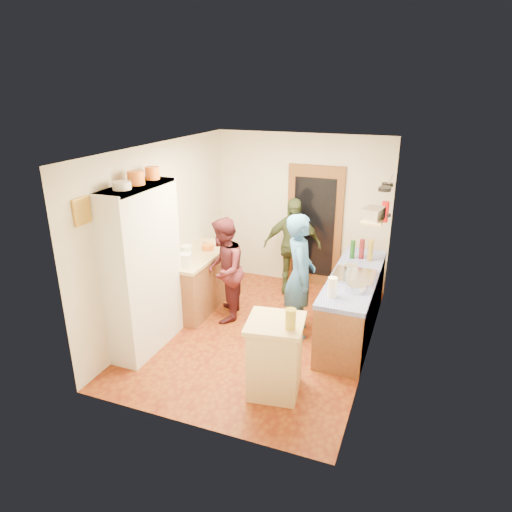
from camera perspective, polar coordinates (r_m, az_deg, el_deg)
The scene contains 44 objects.
floor at distance 6.60m, azimuth 0.47°, elevation -9.73°, with size 3.00×4.00×0.02m, color brown.
ceiling at distance 5.74m, azimuth 0.55°, elevation 13.45°, with size 3.00×4.00×0.02m, color silver.
wall_back at distance 7.87m, azimuth 5.68°, elevation 5.64°, with size 3.00×0.02×2.60m, color beige.
wall_front at distance 4.38m, azimuth -8.86°, elevation -7.29°, with size 3.00×0.02×2.60m, color beige.
wall_left at distance 6.70m, azimuth -11.70°, elevation 2.58°, with size 0.02×4.00×2.60m, color beige.
wall_right at distance 5.73m, azimuth 14.80°, elevation -0.83°, with size 0.02×4.00×2.60m, color beige.
door_frame at distance 7.85m, azimuth 7.30°, elevation 3.62°, with size 0.95×0.06×2.10m, color brown.
door_glass at distance 7.81m, azimuth 7.23°, elevation 3.55°, with size 0.70×0.02×1.70m, color black.
hutch_body at distance 6.03m, azimuth -13.89°, elevation -1.68°, with size 0.40×1.20×2.20m, color silver.
hutch_top_shelf at distance 5.72m, azimuth -14.82°, elevation 8.38°, with size 0.40×1.14×0.04m, color silver.
plate_stack at distance 5.50m, azimuth -16.43°, elevation 8.45°, with size 0.22×0.22×0.09m, color white.
orange_pot_a at distance 5.72m, azimuth -14.78°, elevation 9.43°, with size 0.20×0.20×0.16m, color orange.
orange_pot_b at distance 6.00m, azimuth -12.83°, elevation 10.08°, with size 0.18×0.18×0.16m, color orange.
left_counter_base at distance 7.22m, azimuth -7.21°, elevation -3.23°, with size 0.60×1.40×0.85m, color brown.
left_counter_top at distance 7.05m, azimuth -7.38°, elevation 0.11°, with size 0.64×1.44×0.05m, color tan.
toaster at distance 6.56m, azimuth -9.18°, elevation -0.47°, with size 0.25×0.17×0.19m, color white.
kettle at distance 6.85m, azimuth -8.67°, elevation 0.50°, with size 0.17×0.17×0.19m, color white.
orange_bowl at distance 7.17m, azimuth -6.03°, elevation 1.11°, with size 0.19×0.19×0.09m, color orange.
chopping_board at distance 7.48m, azimuth -5.30°, elevation 1.73°, with size 0.30×0.22×0.03m, color tan.
right_counter_base at distance 6.57m, azimuth 11.96°, elevation -6.13°, with size 0.60×2.20×0.84m, color brown.
right_counter_top at distance 6.38m, azimuth 12.26°, elevation -2.51°, with size 0.62×2.22×0.06m, color #0817A5.
hob at distance 6.26m, azimuth 12.13°, elevation -2.45°, with size 0.55×0.58×0.04m, color silver.
pot_on_hob at distance 6.25m, azimuth 11.75°, elevation -1.67°, with size 0.19×0.19×0.12m, color silver.
bottle_a at distance 6.91m, azimuth 11.98°, elevation 0.82°, with size 0.07×0.07×0.28m, color #143F14.
bottle_b at distance 6.91m, azimuth 13.09°, elevation 0.87°, with size 0.08×0.08×0.30m, color #591419.
bottle_c at distance 6.86m, azimuth 14.12°, elevation 0.70°, with size 0.08×0.08×0.32m, color olive.
paper_towel at distance 5.62m, azimuth 9.52°, elevation -3.86°, with size 0.11×0.11×0.25m, color white.
mixing_bowl at distance 5.86m, azimuth 12.42°, elevation -3.87°, with size 0.25×0.25×0.10m, color silver.
island_base at distance 5.28m, azimuth 2.38°, elevation -12.72°, with size 0.55×0.55×0.86m, color tan.
island_top at distance 5.04m, azimuth 2.45°, elevation -8.40°, with size 0.62×0.62×0.05m, color tan.
cutting_board at distance 5.09m, azimuth 2.00°, elevation -7.97°, with size 0.35×0.28×0.02m, color white.
oil_jar at distance 4.85m, azimuth 4.34°, elevation -7.85°, with size 0.11×0.11×0.23m, color #AD9E2D.
pan_rail at distance 6.99m, azimuth 16.53°, elevation 9.29°, with size 0.02×0.02×0.65m, color silver.
pan_hang_a at distance 6.85m, azimuth 15.78°, elevation 8.03°, with size 0.18×0.18×0.05m, color black.
pan_hang_b at distance 7.05m, azimuth 15.94°, elevation 8.19°, with size 0.16×0.16×0.05m, color black.
pan_hang_c at distance 7.25m, azimuth 16.11°, elevation 8.58°, with size 0.17×0.17×0.05m, color black.
wall_shelf at distance 6.04m, azimuth 14.36°, elevation 4.35°, with size 0.26×0.42×0.03m, color tan.
radio at distance 6.01m, azimuth 14.44°, elevation 5.17°, with size 0.22×0.30×0.15m, color silver.
ext_bracket at distance 7.30m, azimuth 16.26°, elevation 4.91°, with size 0.06×0.10×0.04m, color black.
fire_extinguisher at distance 7.29m, azimuth 15.83°, elevation 5.35°, with size 0.11×0.11×0.32m, color red.
picture_frame at distance 5.29m, azimuth -20.96°, elevation 5.28°, with size 0.03×0.25×0.30m, color gold.
person_hob at distance 6.24m, azimuth 5.80°, elevation -2.59°, with size 0.64×0.42×1.75m, color #2C5A91.
person_left at distance 6.71m, azimuth -3.79°, elevation -1.67°, with size 0.76×0.59×1.57m, color #491A21.
person_back at distance 7.59m, azimuth 4.65°, elevation 1.26°, with size 0.96×0.40×1.63m, color #364225.
Camera 1 is at (1.99, -5.33, 3.34)m, focal length 32.00 mm.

